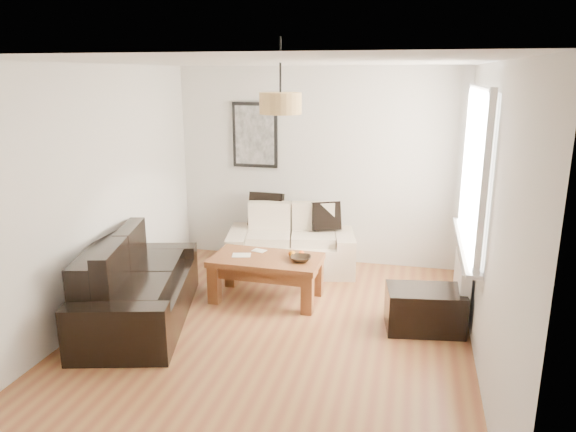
% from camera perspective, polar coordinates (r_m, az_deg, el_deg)
% --- Properties ---
extents(floor, '(4.50, 4.50, 0.00)m').
position_cam_1_polar(floor, '(5.43, -1.53, -12.40)').
color(floor, brown).
rests_on(floor, ground).
extents(ceiling, '(3.80, 4.50, 0.00)m').
position_cam_1_polar(ceiling, '(4.82, -1.75, 16.21)').
color(ceiling, white).
rests_on(ceiling, floor).
extents(wall_back, '(3.80, 0.04, 2.60)m').
position_cam_1_polar(wall_back, '(7.12, 3.15, 5.31)').
color(wall_back, silver).
rests_on(wall_back, floor).
extents(wall_front, '(3.80, 0.04, 2.60)m').
position_cam_1_polar(wall_front, '(2.97, -13.26, -9.29)').
color(wall_front, silver).
rests_on(wall_front, floor).
extents(wall_left, '(0.04, 4.50, 2.60)m').
position_cam_1_polar(wall_left, '(5.75, -20.23, 2.05)').
color(wall_left, silver).
rests_on(wall_left, floor).
extents(wall_right, '(0.04, 4.50, 2.60)m').
position_cam_1_polar(wall_right, '(4.84, 20.62, -0.32)').
color(wall_right, silver).
rests_on(wall_right, floor).
extents(window_bay, '(0.14, 1.90, 1.60)m').
position_cam_1_polar(window_bay, '(5.55, 19.59, 4.83)').
color(window_bay, white).
rests_on(window_bay, wall_right).
extents(radiator, '(0.10, 0.90, 0.52)m').
position_cam_1_polar(radiator, '(5.87, 18.15, -6.93)').
color(radiator, white).
rests_on(radiator, wall_right).
extents(poster, '(0.62, 0.04, 0.87)m').
position_cam_1_polar(poster, '(7.23, -3.56, 8.66)').
color(poster, black).
rests_on(poster, wall_back).
extents(pendant_shade, '(0.40, 0.40, 0.20)m').
position_cam_1_polar(pendant_shade, '(5.11, -0.81, 12.00)').
color(pendant_shade, tan).
rests_on(pendant_shade, ceiling).
extents(loveseat_cream, '(1.77, 1.20, 0.80)m').
position_cam_1_polar(loveseat_cream, '(6.93, 0.33, -2.58)').
color(loveseat_cream, beige).
rests_on(loveseat_cream, floor).
extents(sofa_leather, '(1.39, 2.09, 0.83)m').
position_cam_1_polar(sofa_leather, '(5.73, -15.73, -6.92)').
color(sofa_leather, black).
rests_on(sofa_leather, floor).
extents(coffee_table, '(1.24, 0.70, 0.50)m').
position_cam_1_polar(coffee_table, '(6.09, -2.30, -6.67)').
color(coffee_table, brown).
rests_on(coffee_table, floor).
extents(ottoman, '(0.81, 0.59, 0.43)m').
position_cam_1_polar(ottoman, '(5.58, 14.43, -9.67)').
color(ottoman, black).
rests_on(ottoman, floor).
extents(cushion_left, '(0.46, 0.15, 0.45)m').
position_cam_1_polar(cushion_left, '(7.11, -2.37, 0.70)').
color(cushion_left, black).
rests_on(cushion_left, loveseat_cream).
extents(cushion_right, '(0.39, 0.26, 0.37)m').
position_cam_1_polar(cushion_right, '(6.95, 4.12, -0.01)').
color(cushion_right, black).
rests_on(cushion_right, loveseat_cream).
extents(fruit_bowl, '(0.26, 0.26, 0.06)m').
position_cam_1_polar(fruit_bowl, '(5.86, 1.38, -4.61)').
color(fruit_bowl, black).
rests_on(fruit_bowl, coffee_table).
extents(orange_a, '(0.07, 0.07, 0.07)m').
position_cam_1_polar(orange_a, '(5.97, 0.49, -4.11)').
color(orange_a, orange).
rests_on(orange_a, fruit_bowl).
extents(orange_b, '(0.07, 0.07, 0.06)m').
position_cam_1_polar(orange_b, '(6.01, 1.45, -3.99)').
color(orange_b, '#F55614').
rests_on(orange_b, fruit_bowl).
extents(orange_c, '(0.07, 0.07, 0.06)m').
position_cam_1_polar(orange_c, '(5.99, 0.32, -4.06)').
color(orange_c, orange).
rests_on(orange_c, fruit_bowl).
extents(papers, '(0.24, 0.19, 0.01)m').
position_cam_1_polar(papers, '(6.07, -5.01, -4.20)').
color(papers, white).
rests_on(papers, coffee_table).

